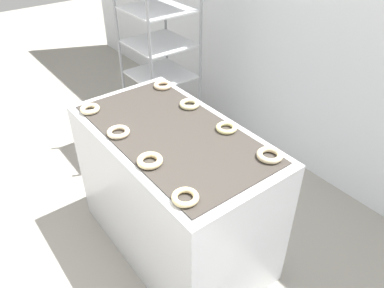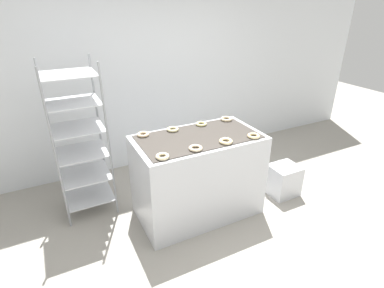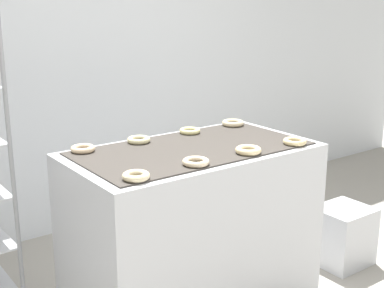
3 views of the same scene
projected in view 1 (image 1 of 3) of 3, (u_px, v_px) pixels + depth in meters
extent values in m
plane|color=#9E998E|center=(99.00, 287.00, 2.49)|extent=(14.00, 14.00, 0.00)
cube|color=silver|center=(338.00, 16.00, 2.73)|extent=(8.00, 0.05, 2.80)
cube|color=silver|center=(174.00, 193.00, 2.52)|extent=(1.38, 0.76, 0.98)
cube|color=#38332D|center=(172.00, 132.00, 2.23)|extent=(1.27, 0.67, 0.01)
cube|color=#262628|center=(162.00, 231.00, 1.99)|extent=(0.12, 0.07, 0.10)
cylinder|color=gray|center=(120.00, 58.00, 3.39)|extent=(0.02, 0.02, 1.78)
cylinder|color=gray|center=(152.00, 79.00, 3.05)|extent=(0.02, 0.02, 1.78)
cylinder|color=gray|center=(166.00, 46.00, 3.64)|extent=(0.02, 0.02, 1.78)
cylinder|color=gray|center=(200.00, 63.00, 3.30)|extent=(0.02, 0.02, 1.78)
cube|color=silver|center=(163.00, 128.00, 3.76)|extent=(0.53, 0.51, 0.01)
cube|color=silver|center=(162.00, 102.00, 3.59)|extent=(0.53, 0.51, 0.01)
cube|color=silver|center=(161.00, 74.00, 3.42)|extent=(0.53, 0.51, 0.01)
cube|color=silver|center=(159.00, 43.00, 3.25)|extent=(0.53, 0.51, 0.01)
cube|color=silver|center=(157.00, 9.00, 3.08)|extent=(0.53, 0.51, 0.01)
torus|color=beige|center=(90.00, 109.00, 2.42)|extent=(0.13, 0.13, 0.03)
torus|color=beige|center=(118.00, 132.00, 2.20)|extent=(0.14, 0.14, 0.03)
torus|color=beige|center=(150.00, 161.00, 1.97)|extent=(0.14, 0.14, 0.03)
torus|color=beige|center=(185.00, 197.00, 1.75)|extent=(0.13, 0.13, 0.03)
torus|color=beige|center=(163.00, 85.00, 2.70)|extent=(0.13, 0.13, 0.03)
torus|color=beige|center=(189.00, 104.00, 2.47)|extent=(0.13, 0.13, 0.03)
torus|color=beige|center=(226.00, 128.00, 2.24)|extent=(0.13, 0.13, 0.03)
torus|color=beige|center=(270.00, 155.00, 2.01)|extent=(0.14, 0.14, 0.03)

